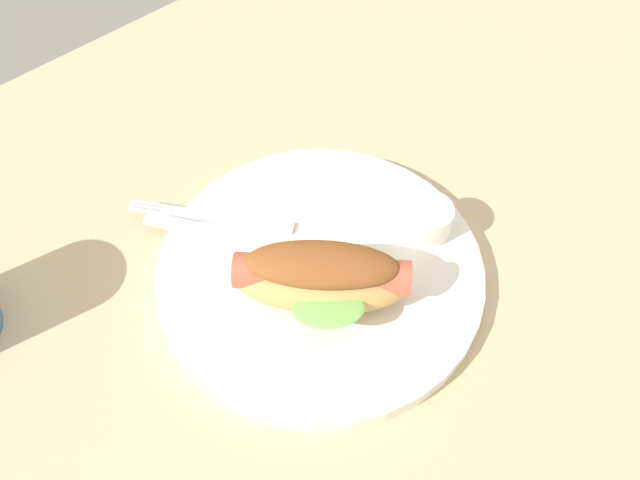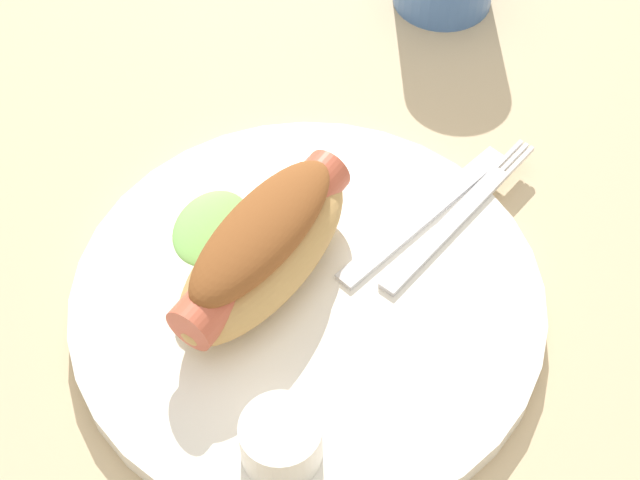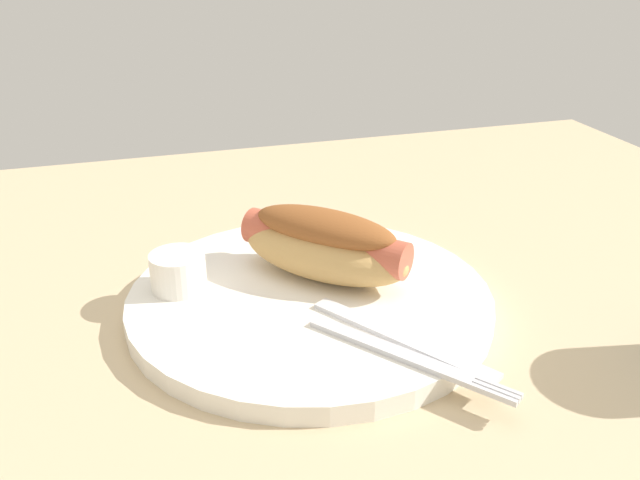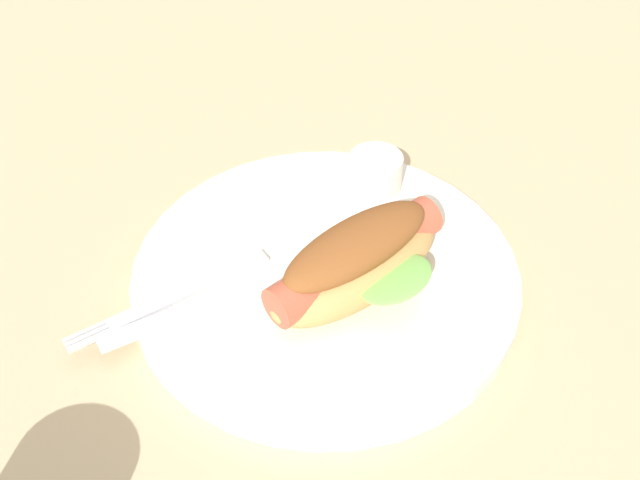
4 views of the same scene
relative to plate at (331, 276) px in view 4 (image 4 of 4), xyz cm
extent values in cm
cube|color=tan|center=(3.15, 0.44, -1.70)|extent=(120.00, 90.00, 1.80)
cylinder|color=white|center=(0.00, 0.00, 0.00)|extent=(29.64, 29.64, 1.60)
ellipsoid|color=tan|center=(-1.94, -1.84, 3.15)|extent=(14.91, 15.24, 4.70)
cylinder|color=#C1563D|center=(-1.94, -1.84, 3.97)|extent=(12.43, 12.86, 3.10)
ellipsoid|color=brown|center=(-1.94, -1.84, 5.36)|extent=(12.22, 12.52, 2.73)
ellipsoid|color=#7FC65B|center=(-3.86, -4.63, 4.09)|extent=(7.46, 7.19, 1.35)
cylinder|color=white|center=(10.10, -3.27, 2.35)|extent=(4.54, 4.54, 3.10)
cube|color=silver|center=(-2.86, 10.34, 1.00)|extent=(8.68, 11.02, 0.40)
cube|color=silver|center=(-7.31, 17.04, 1.00)|extent=(2.16, 2.74, 0.40)
cube|color=silver|center=(-7.67, 16.77, 1.00)|extent=(2.16, 2.74, 0.40)
cube|color=silver|center=(-8.03, 16.50, 1.00)|extent=(2.16, 2.74, 0.40)
cube|color=silver|center=(-4.30, 9.26, 0.98)|extent=(9.43, 13.85, 0.36)
camera|label=1|loc=(-23.00, -24.20, 49.63)|focal=36.93mm
camera|label=2|loc=(33.04, -6.40, 50.43)|focal=54.18mm
camera|label=3|loc=(13.61, 48.05, 28.42)|focal=38.94mm
camera|label=4|loc=(-40.91, -1.33, 43.15)|focal=43.27mm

